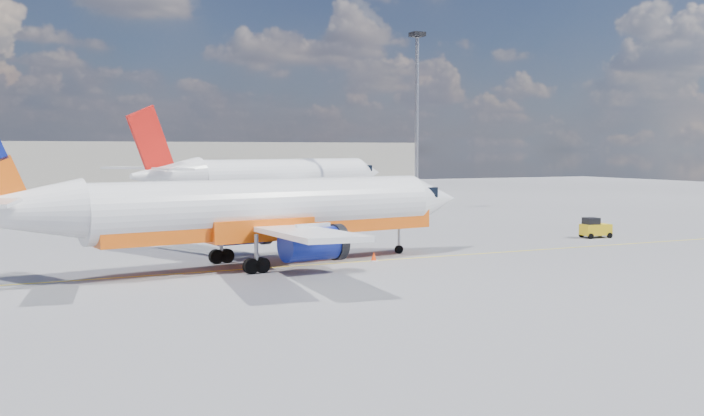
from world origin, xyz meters
name	(u,v)px	position (x,y,z in m)	size (l,w,h in m)	color
ground	(389,268)	(0.00, 0.00, 0.00)	(240.00, 240.00, 0.00)	slate
taxi_line	(367,261)	(0.00, 3.00, 0.01)	(70.00, 0.15, 0.01)	yellow
terminal_main	(184,169)	(5.00, 75.00, 4.00)	(70.00, 14.00, 8.00)	beige
main_jet	(252,211)	(-7.13, 3.72, 3.30)	(32.76, 25.53, 9.90)	white
second_jet	(277,178)	(8.39, 43.27, 3.74)	(36.47, 27.48, 11.22)	white
gse_tug	(595,228)	(21.92, 7.14, 0.76)	(2.37, 1.62, 1.60)	black
traffic_cone	(374,257)	(0.47, 2.94, 0.27)	(0.40, 0.40, 0.56)	white
floodlight_mast	(417,104)	(23.06, 37.50, 12.03)	(1.47, 1.47, 20.08)	gray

